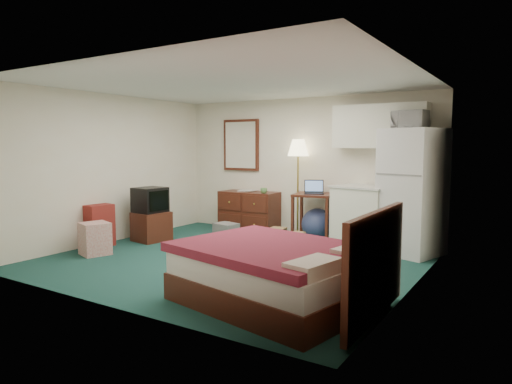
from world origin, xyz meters
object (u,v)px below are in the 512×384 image
Objects in this scene: fridge at (412,192)px; bed at (275,274)px; suitcase at (100,226)px; desk at (314,217)px; dresser at (249,211)px; kitchen_counter at (364,217)px; tv_stand at (151,226)px; floor_lamp at (298,188)px.

fridge reaches higher than bed.
bed is at bearing -5.94° from suitcase.
fridge is (1.67, -0.13, 0.54)m from desk.
desk reaches higher than bed.
desk is 1.76m from fridge.
kitchen_counter is at bearing -4.20° from dresser.
tv_stand is at bearing -158.81° from desk.
tv_stand is at bearing 166.03° from bed.
suitcase is at bearing 179.17° from bed.
fridge is at bearing 88.48° from bed.
desk is 0.43× the size of fridge.
fridge is 3.11m from bed.
desk is at bearing -167.39° from kitchen_counter.
tv_stand is at bearing -121.34° from dresser.
dresser reaches higher than bed.
floor_lamp reaches higher than dresser.
bed is at bearing -54.22° from dresser.
dresser is 0.59× the size of fridge.
fridge is at bearing -5.70° from dresser.
desk reaches higher than tv_stand.
dresser is 1.41m from desk.
kitchen_counter is at bearing -170.79° from fridge.
dresser is 4.02m from bed.
tv_stand is (-0.96, -1.63, -0.13)m from dresser.
fridge is at bearing 32.29° from suitcase.
desk is at bearing -5.92° from dresser.
suitcase is at bearing -134.72° from kitchen_counter.
floor_lamp is at bearing 53.01° from suitcase.
kitchen_counter reaches higher than dresser.
dresser is 1.37× the size of desk.
desk is at bearing -166.23° from fridge.
fridge is (0.78, -0.13, 0.46)m from kitchen_counter.
kitchen_counter is at bearing -8.76° from floor_lamp.
kitchen_counter is 3.10m from bed.
floor_lamp reaches higher than suitcase.
dresser is at bearing 138.09° from bed.
floor_lamp is at bearing -170.57° from fridge.
kitchen_counter is (1.30, -0.20, -0.39)m from floor_lamp.
kitchen_counter is at bearing 103.24° from bed.
tv_stand is 0.79× the size of suitcase.
floor_lamp is at bearing -175.62° from kitchen_counter.
desk is 1.51× the size of tv_stand.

